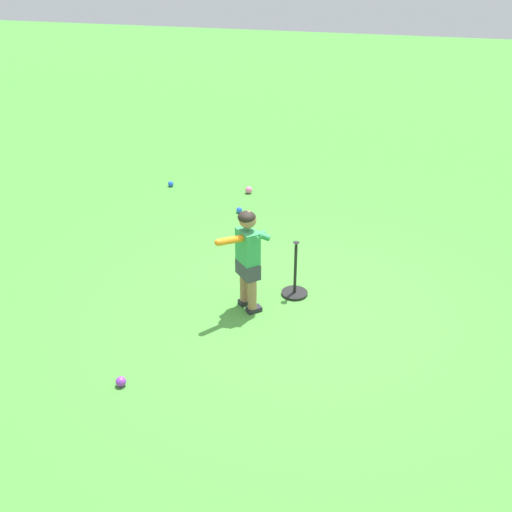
{
  "coord_description": "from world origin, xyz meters",
  "views": [
    {
      "loc": [
        0.96,
        -5.03,
        3.37
      ],
      "look_at": [
        -0.5,
        0.26,
        0.45
      ],
      "focal_mm": 42.25,
      "sensor_mm": 36.0,
      "label": 1
    }
  ],
  "objects_px": {
    "child_batter": "(248,252)",
    "play_ball_by_bucket": "(121,381)",
    "play_ball_far_left": "(171,184)",
    "play_ball_midfield": "(249,190)",
    "play_ball_far_right": "(239,210)",
    "batting_tee": "(295,286)"
  },
  "relations": [
    {
      "from": "play_ball_far_left",
      "to": "play_ball_by_bucket",
      "type": "bearing_deg",
      "value": -72.65
    },
    {
      "from": "play_ball_far_right",
      "to": "batting_tee",
      "type": "relative_size",
      "value": 0.13
    },
    {
      "from": "child_batter",
      "to": "play_ball_midfield",
      "type": "xyz_separation_m",
      "value": [
        -0.86,
        3.0,
        -0.6
      ]
    },
    {
      "from": "play_ball_by_bucket",
      "to": "child_batter",
      "type": "bearing_deg",
      "value": 64.06
    },
    {
      "from": "batting_tee",
      "to": "play_ball_far_right",
      "type": "bearing_deg",
      "value": 122.09
    },
    {
      "from": "play_ball_by_bucket",
      "to": "batting_tee",
      "type": "bearing_deg",
      "value": 58.93
    },
    {
      "from": "play_ball_far_right",
      "to": "play_ball_far_left",
      "type": "xyz_separation_m",
      "value": [
        -1.29,
        0.67,
        0.0
      ]
    },
    {
      "from": "child_batter",
      "to": "play_ball_by_bucket",
      "type": "relative_size",
      "value": 12.06
    },
    {
      "from": "child_batter",
      "to": "play_ball_far_right",
      "type": "height_order",
      "value": "child_batter"
    },
    {
      "from": "child_batter",
      "to": "batting_tee",
      "type": "relative_size",
      "value": 1.74
    },
    {
      "from": "child_batter",
      "to": "batting_tee",
      "type": "height_order",
      "value": "child_batter"
    },
    {
      "from": "child_batter",
      "to": "play_ball_by_bucket",
      "type": "distance_m",
      "value": 1.72
    },
    {
      "from": "play_ball_far_right",
      "to": "batting_tee",
      "type": "height_order",
      "value": "batting_tee"
    },
    {
      "from": "play_ball_far_right",
      "to": "play_ball_midfield",
      "type": "height_order",
      "value": "play_ball_midfield"
    },
    {
      "from": "batting_tee",
      "to": "play_ball_by_bucket",
      "type": "bearing_deg",
      "value": -121.07
    },
    {
      "from": "play_ball_far_left",
      "to": "play_ball_midfield",
      "type": "distance_m",
      "value": 1.22
    },
    {
      "from": "play_ball_far_left",
      "to": "play_ball_by_bucket",
      "type": "height_order",
      "value": "play_ball_by_bucket"
    },
    {
      "from": "play_ball_midfield",
      "to": "play_ball_far_left",
      "type": "bearing_deg",
      "value": -177.53
    },
    {
      "from": "play_ball_far_left",
      "to": "play_ball_by_bucket",
      "type": "relative_size",
      "value": 0.94
    },
    {
      "from": "child_batter",
      "to": "play_ball_far_left",
      "type": "relative_size",
      "value": 12.87
    },
    {
      "from": "play_ball_midfield",
      "to": "play_ball_by_bucket",
      "type": "distance_m",
      "value": 4.45
    },
    {
      "from": "play_ball_far_left",
      "to": "play_ball_by_bucket",
      "type": "xyz_separation_m",
      "value": [
        1.37,
        -4.39,
        0.0
      ]
    }
  ]
}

